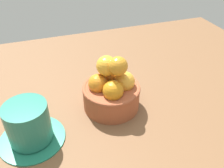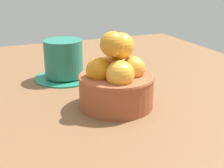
# 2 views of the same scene
# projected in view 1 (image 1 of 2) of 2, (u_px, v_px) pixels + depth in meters

# --- Properties ---
(ground_plane) EXTENTS (1.17, 0.91, 0.04)m
(ground_plane) POSITION_uv_depth(u_px,v_px,m) (111.00, 112.00, 0.61)
(ground_plane) COLOR brown
(terracotta_bowl) EXTENTS (0.14, 0.14, 0.14)m
(terracotta_bowl) POSITION_uv_depth(u_px,v_px,m) (111.00, 90.00, 0.57)
(terracotta_bowl) COLOR #9E4C2D
(terracotta_bowl) RESTS_ON ground_plane
(coffee_cup) EXTENTS (0.14, 0.14, 0.09)m
(coffee_cup) POSITION_uv_depth(u_px,v_px,m) (29.00, 125.00, 0.48)
(coffee_cup) COLOR #20775C
(coffee_cup) RESTS_ON ground_plane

